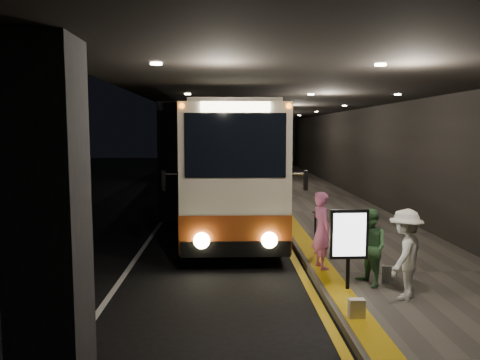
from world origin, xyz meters
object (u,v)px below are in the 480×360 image
object	(u,v)px
coach_third	(230,146)
passenger_boarding	(322,230)
bag_polka	(389,274)
passenger_waiting_white	(405,254)
coach_second	(231,156)
coach_main	(232,170)
bag_plain	(357,309)
passenger_waiting_green	(370,247)
stanchion_post	(315,233)
info_sign	(349,236)

from	to	relation	value
coach_third	passenger_boarding	xyz separation A→B (m)	(1.77, -36.11, -0.77)
coach_third	bag_polka	xyz separation A→B (m)	(2.98, -37.23, -1.49)
coach_third	passenger_waiting_white	bearing A→B (deg)	-89.24
coach_second	coach_main	bearing A→B (deg)	-93.81
bag_polka	bag_plain	distance (m)	2.19
coach_main	bag_plain	xyz separation A→B (m)	(2.00, -9.44, -1.61)
coach_third	passenger_boarding	size ratio (longest dim) A/B	6.78
coach_third	bag_polka	size ratio (longest dim) A/B	33.59
bag_polka	bag_plain	bearing A→B (deg)	-123.37
passenger_waiting_green	coach_second	bearing A→B (deg)	167.77
passenger_waiting_green	stanchion_post	xyz separation A→B (m)	(-0.65, 2.49, -0.25)
stanchion_post	passenger_boarding	bearing A→B (deg)	-93.77
passenger_boarding	stanchion_post	size ratio (longest dim) A/B	1.62
coach_third	bag_plain	xyz separation A→B (m)	(1.77, -39.06, -1.51)
passenger_waiting_green	info_sign	distance (m)	0.62
bag_polka	coach_main	bearing A→B (deg)	112.90
coach_third	passenger_waiting_white	xyz separation A→B (m)	(2.94, -38.15, -0.81)
bag_plain	info_sign	bearing A→B (deg)	81.05
passenger_boarding	info_sign	xyz separation A→B (m)	(0.23, -1.48, 0.20)
passenger_waiting_green	bag_plain	size ratio (longest dim) A/B	4.77
passenger_waiting_green	bag_polka	distance (m)	0.80
passenger_waiting_green	info_sign	world-z (taller)	info_sign
passenger_boarding	coach_third	bearing A→B (deg)	-9.87
coach_third	passenger_waiting_green	bearing A→B (deg)	-89.83
info_sign	stanchion_post	bearing A→B (deg)	91.43
passenger_boarding	info_sign	bearing A→B (deg)	176.17
passenger_boarding	passenger_waiting_green	world-z (taller)	passenger_boarding
passenger_waiting_white	bag_polka	xyz separation A→B (m)	(0.03, 0.92, -0.68)
coach_main	coach_second	size ratio (longest dim) A/B	1.14
bag_polka	stanchion_post	distance (m)	2.62
passenger_waiting_white	bag_plain	xyz separation A→B (m)	(-1.17, -0.91, -0.70)
coach_second	passenger_boarding	world-z (taller)	coach_second
coach_third	passenger_boarding	distance (m)	36.17
coach_second	coach_third	bearing A→B (deg)	86.19
passenger_boarding	stanchion_post	xyz separation A→B (m)	(0.08, 1.23, -0.34)
passenger_waiting_green	stanchion_post	bearing A→B (deg)	175.46
bag_polka	info_sign	world-z (taller)	info_sign
coach_main	bag_polka	xyz separation A→B (m)	(3.21, -7.61, -1.60)
coach_third	info_sign	xyz separation A→B (m)	(2.00, -37.60, -0.58)
coach_second	info_sign	bearing A→B (deg)	-87.82
coach_main	passenger_waiting_white	bearing A→B (deg)	-69.54
coach_third	bag_plain	size ratio (longest dim) A/B	36.20
coach_third	passenger_waiting_green	xyz separation A→B (m)	(2.50, -37.38, -0.87)
passenger_waiting_white	bag_polka	distance (m)	1.15
coach_second	passenger_boarding	size ratio (longest dim) A/B	6.30
coach_third	bag_polka	distance (m)	37.37
info_sign	passenger_waiting_green	bearing A→B (deg)	22.14
coach_third	stanchion_post	bearing A→B (deg)	-90.61
bag_polka	coach_third	bearing A→B (deg)	94.57
coach_main	coach_third	distance (m)	29.62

